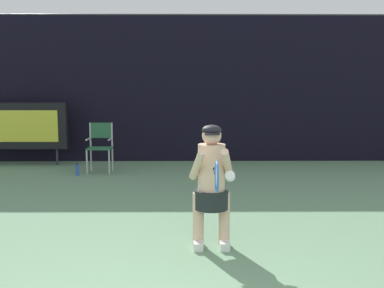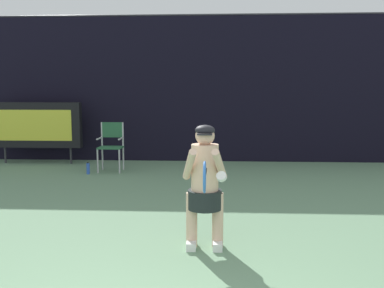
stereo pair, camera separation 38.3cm
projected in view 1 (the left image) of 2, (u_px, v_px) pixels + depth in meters
The scene contains 6 objects.
backdrop_screen at pixel (178, 89), 10.86m from camera, with size 18.00×0.12×3.66m.
scoreboard at pixel (21, 126), 10.32m from camera, with size 2.20×0.21×1.50m.
umpire_chair at pixel (100, 144), 9.52m from camera, with size 0.52×0.44×1.08m.
water_bottle at pixel (77, 170), 9.17m from camera, with size 0.07×0.07×0.27m.
tennis_player at pixel (212, 182), 4.94m from camera, with size 0.52×0.59×1.42m.
tennis_racket at pixel (217, 176), 4.25m from camera, with size 0.03×0.60×0.31m.
Camera 1 is at (0.27, -2.45, 1.82)m, focal length 40.56 mm.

